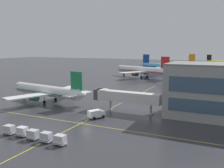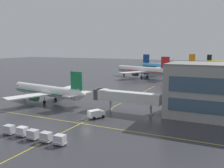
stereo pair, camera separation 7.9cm
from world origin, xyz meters
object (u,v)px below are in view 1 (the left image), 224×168
airliner_far_right_stand (211,64)px  service_truck_red_van (96,114)px  airliner_front_gate (47,91)px  jet_bridge (122,96)px  airliner_far_left_stand (165,66)px  airliner_distant_taxiway (223,62)px  airliner_second_row (218,85)px  airliner_third_row (142,70)px  baggage_cart_row_fifth (60,140)px  baggage_cart_row_middle (33,134)px  baggage_cart_row_fourth (46,137)px  baggage_cart_row_second (22,131)px  baggage_cart_row_leftmost (9,130)px

airliner_far_right_stand → service_truck_red_van: bearing=-95.2°
airliner_front_gate → jet_bridge: (25.98, -0.52, 0.53)m
airliner_front_gate → airliner_far_left_stand: (10.83, 110.58, 0.63)m
airliner_far_right_stand → airliner_distant_taxiway: airliner_far_right_stand is taller
airliner_far_left_stand → airliner_front_gate: bearing=-95.6°
airliner_second_row → airliner_third_row: (-41.68, 37.57, 0.78)m
baggage_cart_row_fifth → jet_bridge: (0.42, 26.41, 3.05)m
service_truck_red_van → jet_bridge: bearing=72.3°
baggage_cart_row_middle → jet_bridge: bearing=75.8°
airliner_third_row → airliner_far_left_stand: 36.51m
airliner_far_right_stand → jet_bridge: size_ratio=2.01×
airliner_far_left_stand → airliner_third_row: bearing=-96.8°
airliner_third_row → baggage_cart_row_fourth: (15.96, -101.26, -3.21)m
airliner_front_gate → airliner_third_row: bearing=85.0°
baggage_cart_row_second → jet_bridge: bearing=69.4°
service_truck_red_van → jet_bridge: (2.83, 8.90, 2.88)m
airliner_distant_taxiway → baggage_cart_row_second: bearing=-97.9°
airliner_third_row → baggage_cart_row_fifth: 103.09m
airliner_second_row → baggage_cart_row_middle: size_ratio=11.52×
service_truck_red_van → baggage_cart_row_fifth: size_ratio=1.62×
airliner_second_row → service_truck_red_van: (-25.00, -46.18, -2.26)m
airliner_third_row → baggage_cart_row_fourth: bearing=-81.0°
baggage_cart_row_second → baggage_cart_row_fifth: bearing=-2.5°
airliner_distant_taxiway → jet_bridge: 188.09m
airliner_third_row → baggage_cart_row_middle: bearing=-82.8°
airliner_front_gate → airliner_third_row: 74.61m
airliner_second_row → airliner_distant_taxiway: 149.77m
airliner_far_right_stand → baggage_cart_row_middle: airliner_far_right_stand is taller
service_truck_red_van → airliner_second_row: bearing=61.6°
airliner_far_right_stand → baggage_cart_row_fifth: bearing=-94.0°
baggage_cart_row_leftmost → airliner_far_left_stand: bearing=90.9°
airliner_distant_taxiway → service_truck_red_van: airliner_distant_taxiway is taller
airliner_far_right_stand → airliner_front_gate: bearing=-104.1°
airliner_third_row → service_truck_red_van: airliner_third_row is taller
airliner_far_right_stand → airliner_third_row: bearing=-112.5°
airliner_far_left_stand → baggage_cart_row_fifth: size_ratio=14.11×
airliner_far_right_stand → baggage_cart_row_second: 178.00m
airliner_front_gate → baggage_cart_row_fourth: (22.44, -26.93, -2.53)m
airliner_second_row → airliner_far_right_stand: size_ratio=0.84×
baggage_cart_row_fourth → service_truck_red_van: bearing=87.7°
baggage_cart_row_leftmost → baggage_cart_row_second: size_ratio=1.00×
airliner_distant_taxiway → jet_bridge: (-19.88, -187.04, 0.46)m
airliner_far_right_stand → baggage_cart_row_fourth: 177.75m
airliner_far_right_stand → service_truck_red_van: airliner_far_right_stand is taller
baggage_cart_row_middle → airliner_far_right_stand: bearing=84.0°
airliner_far_right_stand → airliner_far_left_stand: bearing=-124.3°
baggage_cart_row_middle → airliner_second_row: bearing=65.6°
baggage_cart_row_leftmost → baggage_cart_row_middle: size_ratio=1.00×
airliner_distant_taxiway → baggage_cart_row_middle: airliner_distant_taxiway is taller
baggage_cart_row_leftmost → baggage_cart_row_fifth: same height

